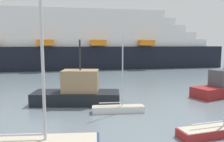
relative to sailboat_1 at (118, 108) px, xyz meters
name	(u,v)px	position (x,y,z in m)	size (l,w,h in m)	color
sailboat_1	(118,108)	(0.00, 0.00, 0.00)	(4.81, 1.67, 7.00)	white
sailboat_3	(219,127)	(5.30, -6.58, 0.15)	(6.00, 1.71, 11.35)	maroon
fishing_boat_0	(78,92)	(-3.29, 3.90, 0.87)	(9.35, 5.10, 6.63)	black
fishing_boat_2	(222,86)	(13.86, 3.49, 0.73)	(8.22, 4.50, 5.87)	maroon
cruise_ship	(23,43)	(-13.38, 40.92, 5.94)	(101.45, 19.38, 19.68)	black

